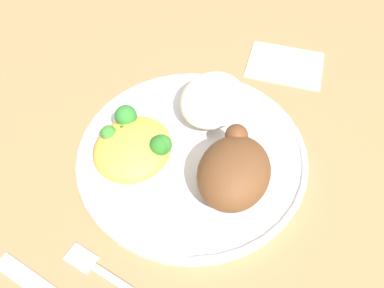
{
  "coord_description": "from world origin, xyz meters",
  "views": [
    {
      "loc": [
        -0.26,
        -0.11,
        0.39
      ],
      "look_at": [
        0.0,
        0.0,
        0.03
      ],
      "focal_mm": 33.65,
      "sensor_mm": 36.0,
      "label": 1
    }
  ],
  "objects": [
    {
      "name": "fork",
      "position": [
        -0.18,
        0.01,
        0.0
      ],
      "size": [
        0.03,
        0.14,
        0.01
      ],
      "color": "#B2B2B7",
      "rests_on": "ground_plane"
    },
    {
      "name": "ground_plane",
      "position": [
        0.0,
        0.0,
        0.0
      ],
      "size": [
        2.0,
        2.0,
        0.0
      ],
      "primitive_type": "plane",
      "color": "#A17C4F"
    },
    {
      "name": "roasted_chicken",
      "position": [
        -0.03,
        -0.07,
        0.05
      ],
      "size": [
        0.11,
        0.08,
        0.06
      ],
      "color": "brown",
      "rests_on": "plate"
    },
    {
      "name": "plate",
      "position": [
        0.0,
        0.0,
        0.01
      ],
      "size": [
        0.3,
        0.3,
        0.02
      ],
      "color": "white",
      "rests_on": "ground_plane"
    },
    {
      "name": "napkin",
      "position": [
        0.23,
        -0.07,
        0.0
      ],
      "size": [
        0.11,
        0.13,
        0.0
      ],
      "primitive_type": "cube",
      "rotation": [
        0.0,
        0.0,
        0.11
      ],
      "color": "white",
      "rests_on": "ground_plane"
    },
    {
      "name": "mac_cheese_with_broccoli",
      "position": [
        -0.04,
        0.06,
        0.04
      ],
      "size": [
        0.1,
        0.1,
        0.05
      ],
      "color": "#E6C346",
      "rests_on": "plate"
    },
    {
      "name": "rice_pile",
      "position": [
        0.07,
        -0.0,
        0.04
      ],
      "size": [
        0.11,
        0.09,
        0.04
      ],
      "primitive_type": "ellipsoid",
      "color": "white",
      "rests_on": "plate"
    }
  ]
}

